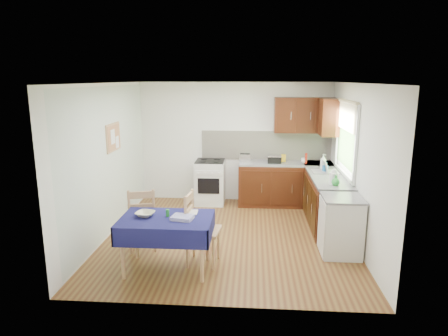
# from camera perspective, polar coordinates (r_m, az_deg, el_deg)

# --- Properties ---
(floor) EXTENTS (4.20, 4.20, 0.00)m
(floor) POSITION_cam_1_polar(r_m,az_deg,el_deg) (6.74, 0.66, -9.74)
(floor) COLOR #552D16
(floor) RESTS_ON ground
(ceiling) EXTENTS (4.00, 4.20, 0.02)m
(ceiling) POSITION_cam_1_polar(r_m,az_deg,el_deg) (6.23, 0.72, 12.05)
(ceiling) COLOR white
(ceiling) RESTS_ON wall_back
(wall_back) EXTENTS (4.00, 0.02, 2.50)m
(wall_back) POSITION_cam_1_polar(r_m,az_deg,el_deg) (8.43, 1.57, 3.67)
(wall_back) COLOR white
(wall_back) RESTS_ON ground
(wall_front) EXTENTS (4.00, 0.02, 2.50)m
(wall_front) POSITION_cam_1_polar(r_m,az_deg,el_deg) (4.34, -1.04, -5.02)
(wall_front) COLOR white
(wall_front) RESTS_ON ground
(wall_left) EXTENTS (0.02, 4.20, 2.50)m
(wall_left) POSITION_cam_1_polar(r_m,az_deg,el_deg) (6.79, -16.42, 0.95)
(wall_left) COLOR silver
(wall_left) RESTS_ON ground
(wall_right) EXTENTS (0.02, 4.20, 2.50)m
(wall_right) POSITION_cam_1_polar(r_m,az_deg,el_deg) (6.56, 18.41, 0.42)
(wall_right) COLOR white
(wall_right) RESTS_ON ground
(base_cabinets) EXTENTS (1.90, 2.30, 0.86)m
(base_cabinets) POSITION_cam_1_polar(r_m,az_deg,el_deg) (7.83, 11.23, -3.41)
(base_cabinets) COLOR #371309
(base_cabinets) RESTS_ON ground
(worktop_back) EXTENTS (1.90, 0.60, 0.04)m
(worktop_back) POSITION_cam_1_polar(r_m,az_deg,el_deg) (8.22, 8.79, 0.67)
(worktop_back) COLOR slate
(worktop_back) RESTS_ON base_cabinets
(worktop_right) EXTENTS (0.60, 1.70, 0.04)m
(worktop_right) POSITION_cam_1_polar(r_m,az_deg,el_deg) (7.19, 14.66, -1.32)
(worktop_right) COLOR slate
(worktop_right) RESTS_ON base_cabinets
(worktop_corner) EXTENTS (0.60, 0.60, 0.04)m
(worktop_corner) POSITION_cam_1_polar(r_m,az_deg,el_deg) (8.30, 13.27, 0.59)
(worktop_corner) COLOR slate
(worktop_corner) RESTS_ON base_cabinets
(splashback) EXTENTS (2.70, 0.02, 0.60)m
(splashback) POSITION_cam_1_polar(r_m,az_deg,el_deg) (8.42, 6.00, 3.25)
(splashback) COLOR beige
(splashback) RESTS_ON wall_back
(upper_cabinets) EXTENTS (1.20, 0.85, 0.70)m
(upper_cabinets) POSITION_cam_1_polar(r_m,az_deg,el_deg) (8.13, 12.39, 7.32)
(upper_cabinets) COLOR #371309
(upper_cabinets) RESTS_ON wall_back
(stove) EXTENTS (0.60, 0.61, 0.92)m
(stove) POSITION_cam_1_polar(r_m,az_deg,el_deg) (8.33, -1.99, -1.99)
(stove) COLOR silver
(stove) RESTS_ON ground
(window) EXTENTS (0.04, 1.48, 1.26)m
(window) POSITION_cam_1_polar(r_m,az_deg,el_deg) (7.15, 17.08, 4.75)
(window) COLOR #305222
(window) RESTS_ON wall_right
(fridge) EXTENTS (0.58, 0.60, 0.89)m
(fridge) POSITION_cam_1_polar(r_m,az_deg,el_deg) (6.19, 16.39, -7.95)
(fridge) COLOR silver
(fridge) RESTS_ON ground
(corkboard) EXTENTS (0.04, 0.62, 0.47)m
(corkboard) POSITION_cam_1_polar(r_m,az_deg,el_deg) (6.99, -15.52, 4.25)
(corkboard) COLOR tan
(corkboard) RESTS_ON wall_left
(dining_table) EXTENTS (1.23, 0.84, 0.75)m
(dining_table) POSITION_cam_1_polar(r_m,az_deg,el_deg) (5.47, -8.22, -8.09)
(dining_table) COLOR #0F0F3E
(dining_table) RESTS_ON ground
(chair_far) EXTENTS (0.54, 0.54, 0.99)m
(chair_far) POSITION_cam_1_polar(r_m,az_deg,el_deg) (6.19, -11.62, -6.92)
(chair_far) COLOR tan
(chair_far) RESTS_ON ground
(chair_near) EXTENTS (0.50, 0.50, 1.03)m
(chair_near) POSITION_cam_1_polar(r_m,az_deg,el_deg) (5.64, -3.55, -8.37)
(chair_near) COLOR tan
(chair_near) RESTS_ON ground
(toaster) EXTENTS (0.23, 0.14, 0.18)m
(toaster) POSITION_cam_1_polar(r_m,az_deg,el_deg) (8.18, 3.01, 1.47)
(toaster) COLOR silver
(toaster) RESTS_ON worktop_back
(sandwich_press) EXTENTS (0.27, 0.24, 0.16)m
(sandwich_press) POSITION_cam_1_polar(r_m,az_deg,el_deg) (8.13, 7.21, 1.29)
(sandwich_press) COLOR black
(sandwich_press) RESTS_ON worktop_back
(sauce_bottle) EXTENTS (0.05, 0.05, 0.21)m
(sauce_bottle) POSITION_cam_1_polar(r_m,az_deg,el_deg) (8.14, 11.64, 1.36)
(sauce_bottle) COLOR red
(sauce_bottle) RESTS_ON worktop_back
(yellow_packet) EXTENTS (0.13, 0.11, 0.15)m
(yellow_packet) POSITION_cam_1_polar(r_m,az_deg,el_deg) (8.26, 8.41, 1.42)
(yellow_packet) COLOR yellow
(yellow_packet) RESTS_ON worktop_back
(dish_rack) EXTENTS (0.46, 0.35, 0.22)m
(dish_rack) POSITION_cam_1_polar(r_m,az_deg,el_deg) (7.46, 14.24, -0.44)
(dish_rack) COLOR gray
(dish_rack) RESTS_ON worktop_right
(kettle) EXTENTS (0.15, 0.15, 0.25)m
(kettle) POSITION_cam_1_polar(r_m,az_deg,el_deg) (6.67, 15.42, -1.28)
(kettle) COLOR silver
(kettle) RESTS_ON worktop_right
(cup) EXTENTS (0.13, 0.13, 0.10)m
(cup) POSITION_cam_1_polar(r_m,az_deg,el_deg) (8.20, 11.39, 1.05)
(cup) COLOR white
(cup) RESTS_ON worktop_back
(soap_bottle_a) EXTENTS (0.16, 0.16, 0.29)m
(soap_bottle_a) POSITION_cam_1_polar(r_m,az_deg,el_deg) (7.66, 13.98, 0.83)
(soap_bottle_a) COLOR silver
(soap_bottle_a) RESTS_ON worktop_right
(soap_bottle_b) EXTENTS (0.11, 0.10, 0.18)m
(soap_bottle_b) POSITION_cam_1_polar(r_m,az_deg,el_deg) (7.48, 14.26, 0.10)
(soap_bottle_b) COLOR #1C69A8
(soap_bottle_b) RESTS_ON worktop_right
(soap_bottle_c) EXTENTS (0.18, 0.18, 0.17)m
(soap_bottle_c) POSITION_cam_1_polar(r_m,az_deg,el_deg) (6.58, 15.67, -1.74)
(soap_bottle_c) COLOR green
(soap_bottle_c) RESTS_ON worktop_right
(plate_bowl) EXTENTS (0.30, 0.30, 0.06)m
(plate_bowl) POSITION_cam_1_polar(r_m,az_deg,el_deg) (5.54, -11.19, -6.47)
(plate_bowl) COLOR beige
(plate_bowl) RESTS_ON dining_table
(book) EXTENTS (0.17, 0.22, 0.02)m
(book) POSITION_cam_1_polar(r_m,az_deg,el_deg) (5.59, -5.42, -6.33)
(book) COLOR white
(book) RESTS_ON dining_table
(spice_jar) EXTENTS (0.05, 0.05, 0.10)m
(spice_jar) POSITION_cam_1_polar(r_m,az_deg,el_deg) (5.47, -8.06, -6.37)
(spice_jar) COLOR #238331
(spice_jar) RESTS_ON dining_table
(tea_towel) EXTENTS (0.31, 0.27, 0.05)m
(tea_towel) POSITION_cam_1_polar(r_m,az_deg,el_deg) (5.34, -5.95, -7.06)
(tea_towel) COLOR #2A2894
(tea_towel) RESTS_ON dining_table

